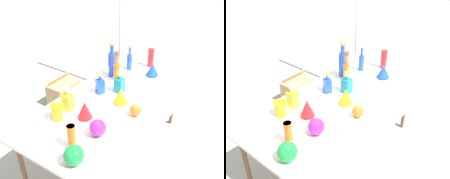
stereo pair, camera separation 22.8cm
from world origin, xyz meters
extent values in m
plane|color=#A0998C|center=(0.00, 0.00, 0.00)|extent=(40.00, 40.00, 0.00)
cube|color=white|center=(0.00, 0.00, 0.74)|extent=(2.04, 0.92, 0.03)
cube|color=white|center=(0.00, -0.46, 0.58)|extent=(2.04, 0.01, 0.36)
cylinder|color=brown|center=(0.92, -0.36, 0.36)|extent=(0.04, 0.04, 0.73)
cylinder|color=brown|center=(-0.92, 0.36, 0.36)|extent=(0.04, 0.04, 0.73)
cylinder|color=brown|center=(0.92, 0.36, 0.36)|extent=(0.04, 0.04, 0.73)
cylinder|color=blue|center=(0.69, 0.19, 0.85)|extent=(0.06, 0.06, 0.19)
cylinder|color=blue|center=(0.69, 0.19, 1.00)|extent=(0.02, 0.02, 0.11)
sphere|color=gold|center=(0.69, 0.19, 1.07)|extent=(0.04, 0.04, 0.04)
cylinder|color=orange|center=(0.35, 0.16, 0.86)|extent=(0.07, 0.07, 0.21)
cylinder|color=orange|center=(0.35, 0.16, 1.02)|extent=(0.04, 0.04, 0.11)
sphere|color=maroon|center=(0.35, 0.16, 1.09)|extent=(0.05, 0.05, 0.05)
cylinder|color=blue|center=(0.42, 0.27, 0.90)|extent=(0.09, 0.09, 0.28)
cylinder|color=blue|center=(0.42, 0.27, 1.09)|extent=(0.04, 0.04, 0.11)
sphere|color=gold|center=(0.42, 0.27, 1.17)|extent=(0.07, 0.07, 0.07)
cube|color=teal|center=(0.14, 0.00, 0.84)|extent=(0.09, 0.09, 0.16)
cylinder|color=teal|center=(0.14, 0.00, 0.94)|extent=(0.04, 0.04, 0.04)
sphere|color=gold|center=(0.14, 0.00, 0.98)|extent=(0.07, 0.07, 0.07)
cube|color=yellow|center=(-0.39, 0.23, 0.84)|extent=(0.09, 0.09, 0.16)
cylinder|color=yellow|center=(-0.39, 0.23, 0.94)|extent=(0.04, 0.04, 0.03)
sphere|color=#B2B2B7|center=(-0.39, 0.23, 0.97)|extent=(0.06, 0.06, 0.06)
cube|color=blue|center=(0.02, 0.16, 0.84)|extent=(0.11, 0.11, 0.16)
cylinder|color=blue|center=(0.02, 0.16, 0.94)|extent=(0.03, 0.03, 0.05)
sphere|color=gold|center=(0.02, 0.16, 0.98)|extent=(0.05, 0.05, 0.05)
cylinder|color=orange|center=(-0.77, -0.14, 0.86)|extent=(0.07, 0.07, 0.21)
cylinder|color=orange|center=(-0.77, -0.14, 0.96)|extent=(0.07, 0.07, 0.01)
cylinder|color=red|center=(0.92, 0.01, 0.88)|extent=(0.07, 0.07, 0.23)
cylinder|color=red|center=(0.92, 0.01, 0.99)|extent=(0.08, 0.08, 0.01)
cylinder|color=orange|center=(-0.56, 0.21, 0.83)|extent=(0.10, 0.10, 0.15)
cylinder|color=orange|center=(-0.56, 0.21, 0.90)|extent=(0.12, 0.12, 0.01)
cylinder|color=red|center=(-0.42, 0.02, 0.77)|extent=(0.08, 0.08, 0.01)
cone|color=red|center=(-0.42, 0.02, 0.85)|extent=(0.14, 0.14, 0.16)
cylinder|color=orange|center=(-0.04, -0.13, 0.77)|extent=(0.09, 0.09, 0.01)
cone|color=orange|center=(-0.04, -0.13, 0.85)|extent=(0.14, 0.14, 0.15)
cylinder|color=blue|center=(0.68, -0.13, 0.77)|extent=(0.07, 0.07, 0.01)
cone|color=blue|center=(0.68, -0.13, 0.85)|extent=(0.15, 0.15, 0.15)
cylinder|color=#198C38|center=(-0.89, -0.26, 0.76)|extent=(0.07, 0.07, 0.01)
sphere|color=#198C38|center=(-0.89, -0.26, 0.84)|extent=(0.15, 0.15, 0.15)
cylinder|color=purple|center=(-0.55, -0.22, 0.76)|extent=(0.06, 0.06, 0.01)
sphere|color=purple|center=(-0.55, -0.22, 0.84)|extent=(0.14, 0.14, 0.14)
cylinder|color=orange|center=(-0.14, -0.34, 0.76)|extent=(0.05, 0.05, 0.01)
sphere|color=orange|center=(-0.14, -0.34, 0.82)|extent=(0.11, 0.11, 0.11)
cube|color=white|center=(-0.41, -0.40, 0.78)|extent=(0.05, 0.03, 0.05)
cube|color=tan|center=(0.50, 1.18, 0.18)|extent=(0.47, 0.29, 0.36)
cube|color=tan|center=(0.50, 1.27, 0.40)|extent=(0.42, 0.07, 0.09)
cylinder|color=silver|center=(1.27, 0.67, 1.34)|extent=(0.04, 0.04, 2.69)
cylinder|color=#333338|center=(1.27, 0.67, 0.02)|extent=(0.18, 0.18, 0.04)
camera|label=1|loc=(-1.81, -1.17, 2.10)|focal=40.00mm
camera|label=2|loc=(-1.68, -1.35, 2.10)|focal=40.00mm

